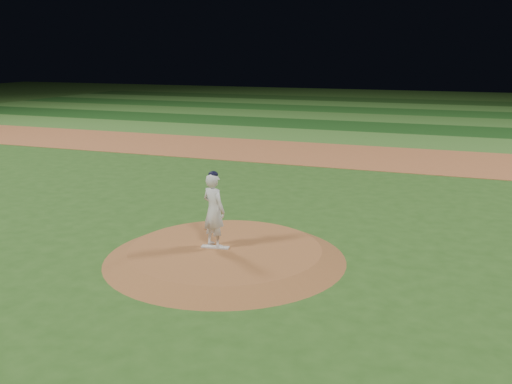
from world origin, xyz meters
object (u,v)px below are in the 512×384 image
Objects in this scene: rosin_bag at (207,228)px; pitcher_on_mound at (214,210)px; pitching_rubber at (215,247)px; pitchers_mound at (225,253)px.

rosin_bag is 0.06× the size of pitcher_on_mound.
rosin_bag is (-0.78, 1.21, 0.02)m from pitching_rubber.
pitchers_mound is 8.63× the size of pitching_rubber.
rosin_bag is 1.57m from pitcher_on_mound.
rosin_bag reaches higher than pitching_rubber.
pitching_rubber is (-0.22, -0.07, 0.14)m from pitchers_mound.
pitcher_on_mound reaches higher than rosin_bag.
pitcher_on_mound is at bearing 175.35° from pitchers_mound.
rosin_bag is at bearing 131.29° from pitchers_mound.
rosin_bag is at bearing 114.15° from pitching_rubber.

